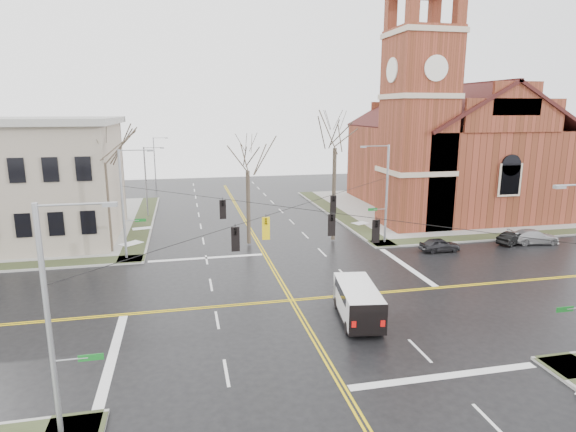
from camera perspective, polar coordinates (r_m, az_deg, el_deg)
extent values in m
plane|color=black|center=(31.98, 0.44, -9.95)|extent=(120.00, 120.00, 0.00)
cube|color=gray|center=(63.56, 17.69, 0.89)|extent=(30.00, 30.00, 0.15)
cube|color=#303A1F|center=(57.94, 5.78, 0.42)|extent=(2.00, 30.00, 0.02)
cube|color=#303A1F|center=(52.37, 25.17, -2.02)|extent=(30.00, 2.00, 0.02)
cube|color=gray|center=(58.17, -30.51, -1.31)|extent=(30.00, 30.00, 0.15)
cube|color=#303A1F|center=(55.35, -16.86, -0.63)|extent=(2.00, 30.00, 0.02)
cube|color=gold|center=(31.96, 0.22, -9.96)|extent=(0.12, 100.00, 0.01)
cube|color=gold|center=(32.01, 0.65, -9.93)|extent=(0.12, 100.00, 0.01)
cube|color=gold|center=(31.87, 0.49, -10.03)|extent=(100.00, 0.12, 0.01)
cube|color=gold|center=(32.09, 0.39, -9.87)|extent=(100.00, 0.12, 0.01)
cube|color=silver|center=(24.87, 18.12, -17.58)|extent=(9.50, 0.50, 0.01)
cube|color=silver|center=(41.20, -9.66, -4.92)|extent=(9.50, 0.50, 0.01)
cube|color=silver|center=(27.06, -20.03, -15.14)|extent=(0.50, 9.50, 0.01)
cube|color=silver|center=(39.80, 13.77, -5.74)|extent=(0.50, 9.50, 0.01)
cube|color=#5F2B19|center=(51.57, 15.06, 9.62)|extent=(6.00, 6.00, 20.00)
cube|color=#BCAA91|center=(52.03, 15.68, 20.11)|extent=(6.30, 6.30, 0.50)
cylinder|color=silver|center=(48.98, 17.16, 16.40)|extent=(2.40, 0.15, 2.40)
cylinder|color=silver|center=(50.34, 12.24, 16.54)|extent=(0.15, 2.40, 2.40)
cube|color=#5F2B19|center=(64.17, 18.32, 5.42)|extent=(18.00, 24.00, 10.00)
cube|color=#5F2B19|center=(55.04, 13.00, 1.69)|extent=(2.00, 5.00, 4.40)
cube|color=gray|center=(51.64, -29.68, 3.39)|extent=(18.00, 14.00, 11.00)
cylinder|color=gray|center=(44.82, 11.61, 2.53)|extent=(0.20, 0.20, 9.00)
cylinder|color=gray|center=(44.83, 10.83, 0.81)|extent=(1.20, 0.06, 0.06)
cube|color=#105D1B|center=(44.57, 10.01, 0.77)|extent=(0.90, 0.04, 0.25)
cylinder|color=gray|center=(43.82, 10.41, 8.16)|extent=(2.40, 0.08, 0.08)
cube|color=gray|center=(43.37, 8.93, 8.10)|extent=(0.50, 0.22, 0.15)
cylinder|color=gray|center=(41.32, -19.01, 1.26)|extent=(0.20, 0.20, 9.00)
cylinder|color=gray|center=(41.52, -18.05, -0.52)|extent=(1.20, 0.06, 0.06)
cube|color=#105D1B|center=(41.46, -17.09, -0.48)|extent=(0.90, 0.04, 0.25)
cylinder|color=gray|center=(40.62, -17.76, 7.44)|extent=(2.40, 0.08, 0.08)
cube|color=gray|center=(40.53, -16.05, 7.47)|extent=(0.50, 0.22, 0.15)
cube|color=#105D1B|center=(25.70, 29.98, -9.56)|extent=(0.90, 0.04, 0.25)
cube|color=gray|center=(23.57, 29.50, 3.03)|extent=(0.50, 0.22, 0.15)
cylinder|color=gray|center=(19.54, -26.49, -11.68)|extent=(0.20, 0.20, 9.00)
cylinder|color=gray|center=(19.96, -24.37, -15.23)|extent=(1.20, 0.06, 0.06)
cube|color=#105D1B|center=(19.82, -22.32, -15.25)|extent=(0.90, 0.04, 0.25)
cylinder|color=gray|center=(18.00, -24.14, 1.27)|extent=(2.40, 0.08, 0.08)
cube|color=gray|center=(17.80, -20.35, 1.30)|extent=(0.50, 0.22, 0.15)
cylinder|color=black|center=(30.16, 0.46, 1.00)|extent=(23.02, 23.02, 0.03)
cylinder|color=black|center=(30.16, 0.46, 1.00)|extent=(23.02, 23.02, 0.03)
imported|color=black|center=(25.85, -6.25, -2.75)|extent=(0.21, 0.26, 1.30)
imported|color=black|center=(35.14, 5.38, 1.34)|extent=(0.21, 0.26, 1.30)
imported|color=yellow|center=(28.03, -2.63, -1.48)|extent=(0.21, 0.26, 1.30)
imported|color=black|center=(33.61, -7.74, 0.77)|extent=(0.21, 0.26, 1.30)
imported|color=black|center=(27.81, 10.37, -1.79)|extent=(0.21, 0.26, 1.30)
imported|color=black|center=(28.96, 5.20, -1.06)|extent=(0.21, 0.26, 1.30)
cylinder|color=gray|center=(57.55, -16.49, 3.88)|extent=(0.16, 0.16, 8.00)
cylinder|color=gray|center=(57.07, -15.73, 7.80)|extent=(2.00, 0.07, 0.07)
cube|color=gray|center=(57.02, -14.71, 7.81)|extent=(0.45, 0.20, 0.13)
cylinder|color=gray|center=(77.36, -15.52, 6.03)|extent=(0.16, 0.16, 8.00)
cylinder|color=gray|center=(77.00, -14.93, 8.95)|extent=(2.00, 0.07, 0.07)
cube|color=gray|center=(76.97, -14.18, 8.95)|extent=(0.45, 0.20, 0.13)
cube|color=white|center=(29.05, 8.29, -9.91)|extent=(2.82, 5.58, 1.71)
cube|color=white|center=(31.15, 7.42, -8.80)|extent=(2.17, 1.20, 1.21)
cube|color=black|center=(31.28, 7.32, -7.63)|extent=(1.86, 0.39, 0.80)
cube|color=black|center=(29.03, 8.24, -8.75)|extent=(2.59, 3.89, 0.55)
cube|color=#B70C0A|center=(26.54, 7.82, -12.61)|extent=(0.25, 0.11, 0.34)
cube|color=#B70C0A|center=(26.89, 11.18, -12.39)|extent=(0.25, 0.11, 0.34)
cube|color=black|center=(29.39, 8.23, -11.49)|extent=(2.88, 5.63, 0.10)
cylinder|color=black|center=(30.80, 5.84, -10.21)|extent=(0.37, 0.75, 0.72)
cylinder|color=black|center=(31.15, 9.25, -10.04)|extent=(0.37, 0.75, 0.72)
cylinder|color=black|center=(27.64, 7.08, -13.00)|extent=(0.37, 0.75, 0.72)
cylinder|color=black|center=(28.03, 10.89, -12.76)|extent=(0.37, 0.75, 0.72)
imported|color=black|center=(44.35, 17.54, -3.28)|extent=(3.54, 1.45, 1.20)
imported|color=black|center=(49.18, 25.11, -2.39)|extent=(3.72, 2.41, 1.16)
imported|color=#A2A2A4|center=(50.31, 27.12, -2.18)|extent=(4.75, 2.48, 1.31)
cylinder|color=#372E23|center=(43.92, -20.57, 0.93)|extent=(0.36, 0.36, 7.72)
cylinder|color=#372E23|center=(43.85, -4.73, 1.00)|extent=(0.36, 0.36, 6.71)
cylinder|color=#372E23|center=(45.05, 5.46, 2.55)|extent=(0.36, 0.36, 8.64)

